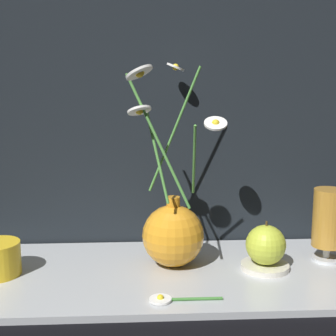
# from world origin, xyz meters

# --- Properties ---
(ground_plane) EXTENTS (6.00, 6.00, 0.00)m
(ground_plane) POSITION_xyz_m (0.00, 0.00, 0.00)
(ground_plane) COLOR black
(shelf) EXTENTS (0.81, 0.33, 0.01)m
(shelf) POSITION_xyz_m (0.00, 0.00, 0.01)
(shelf) COLOR #B2B7BC
(shelf) RESTS_ON ground_plane
(vase_with_flowers) EXTENTS (0.19, 0.25, 0.38)m
(vase_with_flowers) POSITION_xyz_m (0.02, 0.03, 0.08)
(vase_with_flowers) COLOR orange
(vase_with_flowers) RESTS_ON shelf
(tea_glass) EXTENTS (0.06, 0.06, 0.14)m
(tea_glass) POSITION_xyz_m (0.32, 0.04, 0.09)
(tea_glass) COLOR silver
(tea_glass) RESTS_ON shelf
(saucer_plate) EXTENTS (0.09, 0.09, 0.01)m
(saucer_plate) POSITION_xyz_m (0.19, -0.00, 0.02)
(saucer_plate) COLOR silver
(saucer_plate) RESTS_ON shelf
(orange_fruit) EXTENTS (0.07, 0.07, 0.08)m
(orange_fruit) POSITION_xyz_m (0.19, -0.00, 0.06)
(orange_fruit) COLOR #B7C638
(orange_fruit) RESTS_ON saucer_plate
(loose_daisy) EXTENTS (0.12, 0.04, 0.01)m
(loose_daisy) POSITION_xyz_m (0.00, -0.12, 0.02)
(loose_daisy) COLOR #3D7A33
(loose_daisy) RESTS_ON shelf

